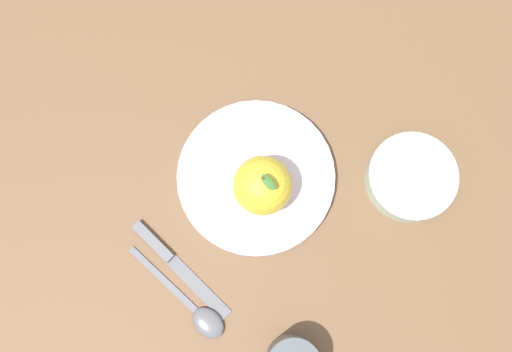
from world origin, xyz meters
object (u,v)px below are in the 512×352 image
(apple, at_px, (260,186))
(side_bowl, at_px, (411,177))
(knife, at_px, (172,261))
(dinner_plate, at_px, (256,177))
(spoon, at_px, (198,313))

(apple, relative_size, side_bowl, 0.75)
(side_bowl, relative_size, knife, 0.69)
(dinner_plate, distance_m, knife, 0.16)
(apple, xyz_separation_m, spoon, (0.02, -0.19, -0.05))
(dinner_plate, relative_size, knife, 1.23)
(side_bowl, bearing_deg, dinner_plate, -146.89)
(apple, height_order, knife, apple)
(knife, height_order, spoon, spoon)
(side_bowl, relative_size, spoon, 0.71)
(side_bowl, height_order, knife, side_bowl)
(side_bowl, bearing_deg, apple, -141.30)
(side_bowl, distance_m, knife, 0.35)
(side_bowl, xyz_separation_m, spoon, (-0.14, -0.32, -0.02))
(dinner_plate, bearing_deg, knife, -101.38)
(side_bowl, bearing_deg, spoon, -114.43)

